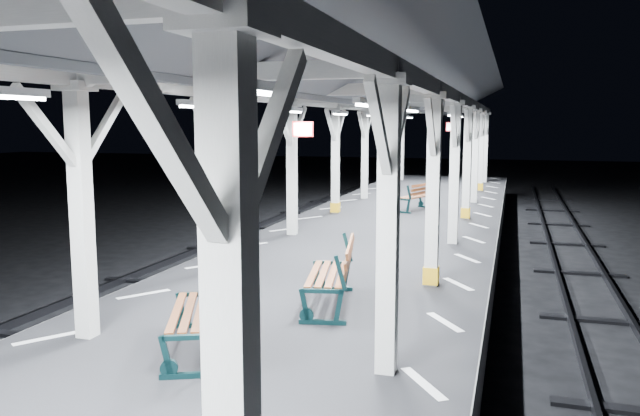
% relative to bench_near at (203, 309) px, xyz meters
% --- Properties ---
extents(ground, '(120.00, 120.00, 0.00)m').
position_rel_bench_near_xyz_m(ground, '(0.30, 1.98, -1.53)').
color(ground, black).
rests_on(ground, ground).
extents(platform, '(6.00, 50.00, 1.00)m').
position_rel_bench_near_xyz_m(platform, '(0.30, 1.98, -1.03)').
color(platform, black).
rests_on(platform, ground).
extents(hazard_stripes_left, '(1.00, 48.00, 0.01)m').
position_rel_bench_near_xyz_m(hazard_stripes_left, '(-2.15, 1.98, -0.52)').
color(hazard_stripes_left, silver).
rests_on(hazard_stripes_left, platform).
extents(hazard_stripes_right, '(1.00, 48.00, 0.01)m').
position_rel_bench_near_xyz_m(hazard_stripes_right, '(2.75, 1.98, -0.52)').
color(hazard_stripes_right, silver).
rests_on(hazard_stripes_right, platform).
extents(track_left, '(2.20, 60.00, 0.16)m').
position_rel_bench_near_xyz_m(track_left, '(-4.70, 1.98, -1.45)').
color(track_left, '#2D2D33').
rests_on(track_left, ground).
extents(track_right, '(2.20, 60.00, 0.16)m').
position_rel_bench_near_xyz_m(track_right, '(5.30, 1.98, -1.45)').
color(track_right, '#2D2D33').
rests_on(track_right, ground).
extents(canopy, '(5.40, 49.00, 4.65)m').
position_rel_bench_near_xyz_m(canopy, '(0.30, 1.96, 3.03)').
color(canopy, silver).
rests_on(canopy, platform).
extents(bench_near, '(1.35, 1.93, 0.99)m').
position_rel_bench_near_xyz_m(bench_near, '(0.00, 0.00, 0.00)').
color(bench_near, '#0C282B').
rests_on(bench_near, platform).
extents(bench_mid, '(1.04, 1.96, 1.01)m').
position_rel_bench_near_xyz_m(bench_mid, '(1.05, 2.27, 0.01)').
color(bench_mid, '#0C282B').
rests_on(bench_mid, platform).
extents(bench_far, '(1.13, 1.76, 0.90)m').
position_rel_bench_near_xyz_m(bench_far, '(0.69, 13.31, -0.05)').
color(bench_far, '#0C282B').
rests_on(bench_far, platform).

